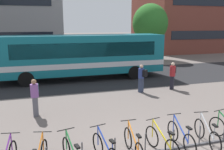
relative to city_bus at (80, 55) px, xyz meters
The scene contains 10 objects.
bus_lane_asphalt 2.06m from the city_bus, ahead, with size 80.00×7.20×0.01m, color #232326.
city_bus is the anchor object (origin of this frame).
parked_bicycle_orange_4 10.79m from the city_bus, 90.15° to the right, with size 0.52×1.72×0.99m.
parked_bicycle_yellow_5 10.93m from the city_bus, 85.41° to the right, with size 0.52×1.71×0.99m.
parked_bicycle_blue_6 10.87m from the city_bus, 81.23° to the right, with size 0.52×1.72×0.99m.
parked_bicycle_silver_7 11.13m from the city_bus, 76.51° to the right, with size 0.52×1.71×0.99m.
commuter_black_pack_0 5.37m from the city_bus, 56.30° to the right, with size 0.54×0.61×1.66m.
commuter_black_pack_1 6.69m from the city_bus, 40.44° to the right, with size 0.58×0.59×1.69m.
commuter_teal_pack_2 7.13m from the city_bus, 114.68° to the right, with size 0.37×0.55×1.66m.
street_tree_1 12.23m from the city_bus, 40.35° to the left, with size 3.94×3.94×6.19m.
Camera 1 is at (-3.52, -5.67, 3.98)m, focal length 37.55 mm.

